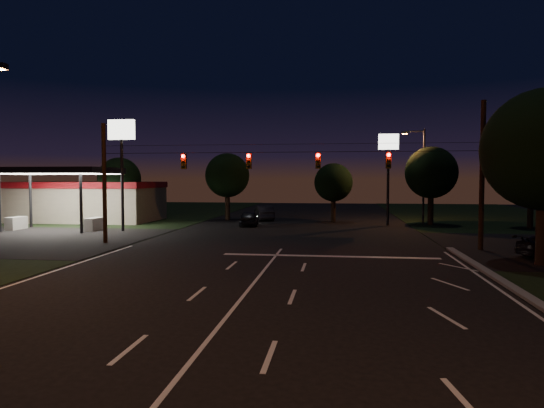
% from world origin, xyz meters
% --- Properties ---
extents(ground, '(140.00, 140.00, 0.00)m').
position_xyz_m(ground, '(0.00, 0.00, 0.00)').
color(ground, black).
rests_on(ground, ground).
extents(cross_street_left, '(20.00, 16.00, 0.02)m').
position_xyz_m(cross_street_left, '(-20.00, 16.00, 0.00)').
color(cross_street_left, black).
rests_on(cross_street_left, ground).
extents(center_line, '(0.14, 40.00, 0.01)m').
position_xyz_m(center_line, '(0.00, -6.00, 0.01)').
color(center_line, silver).
rests_on(center_line, ground).
extents(stop_bar, '(12.00, 0.50, 0.01)m').
position_xyz_m(stop_bar, '(3.00, 11.50, 0.01)').
color(stop_bar, silver).
rests_on(stop_bar, ground).
extents(utility_pole_right, '(0.30, 0.30, 9.00)m').
position_xyz_m(utility_pole_right, '(12.00, 15.00, 0.00)').
color(utility_pole_right, black).
rests_on(utility_pole_right, ground).
extents(utility_pole_left, '(0.28, 0.28, 8.00)m').
position_xyz_m(utility_pole_left, '(-12.00, 15.00, 0.00)').
color(utility_pole_left, black).
rests_on(utility_pole_left, ground).
extents(signal_span, '(24.00, 0.40, 1.56)m').
position_xyz_m(signal_span, '(-0.00, 14.96, 5.50)').
color(signal_span, black).
rests_on(signal_span, ground).
extents(gas_station, '(14.20, 16.10, 5.25)m').
position_xyz_m(gas_station, '(-21.86, 30.39, 2.38)').
color(gas_station, gray).
rests_on(gas_station, ground).
extents(pole_sign_left_near, '(2.20, 0.30, 9.10)m').
position_xyz_m(pole_sign_left_near, '(-14.00, 22.00, 6.98)').
color(pole_sign_left_near, black).
rests_on(pole_sign_left_near, ground).
extents(pole_sign_right, '(1.80, 0.30, 8.40)m').
position_xyz_m(pole_sign_right, '(8.00, 30.00, 6.24)').
color(pole_sign_right, black).
rests_on(pole_sign_right, ground).
extents(street_light_right_far, '(2.20, 0.35, 9.00)m').
position_xyz_m(street_light_right_far, '(11.24, 32.00, 5.24)').
color(street_light_right_far, black).
rests_on(street_light_right_far, ground).
extents(tree_right_near, '(6.00, 6.00, 8.76)m').
position_xyz_m(tree_right_near, '(13.53, 10.17, 5.68)').
color(tree_right_near, black).
rests_on(tree_right_near, ground).
extents(tree_far_a, '(4.20, 4.20, 6.42)m').
position_xyz_m(tree_far_a, '(-17.98, 30.12, 4.26)').
color(tree_far_a, black).
rests_on(tree_far_a, ground).
extents(tree_far_b, '(4.60, 4.60, 6.98)m').
position_xyz_m(tree_far_b, '(-7.98, 34.13, 4.61)').
color(tree_far_b, black).
rests_on(tree_far_b, ground).
extents(tree_far_c, '(3.80, 3.80, 5.86)m').
position_xyz_m(tree_far_c, '(3.02, 33.10, 3.90)').
color(tree_far_c, black).
rests_on(tree_far_c, ground).
extents(tree_far_d, '(4.80, 4.80, 7.30)m').
position_xyz_m(tree_far_d, '(12.02, 31.13, 4.83)').
color(tree_far_d, black).
rests_on(tree_far_d, ground).
extents(tree_far_e, '(4.00, 4.00, 6.18)m').
position_xyz_m(tree_far_e, '(20.02, 29.11, 4.11)').
color(tree_far_e, black).
rests_on(tree_far_e, ground).
extents(car_oncoming_a, '(2.11, 4.23, 1.38)m').
position_xyz_m(car_oncoming_a, '(-4.64, 28.17, 0.69)').
color(car_oncoming_a, black).
rests_on(car_oncoming_a, ground).
extents(car_oncoming_b, '(2.87, 4.82, 1.50)m').
position_xyz_m(car_oncoming_b, '(-4.21, 34.40, 0.75)').
color(car_oncoming_b, black).
rests_on(car_oncoming_b, ground).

